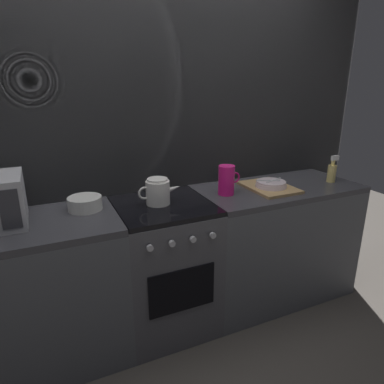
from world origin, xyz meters
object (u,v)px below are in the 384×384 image
at_px(pitcher, 227,180).
at_px(spray_bottle, 332,172).
at_px(kettle, 158,192).
at_px(dish_pile, 270,186).
at_px(stove_unit, 165,266).
at_px(mixing_bowl, 85,203).

xyz_separation_m(pitcher, spray_bottle, (0.88, -0.07, -0.02)).
xyz_separation_m(kettle, spray_bottle, (1.37, -0.08, -0.00)).
xyz_separation_m(pitcher, dish_pile, (0.34, -0.02, -0.08)).
height_order(stove_unit, dish_pile, dish_pile).
bearing_deg(stove_unit, pitcher, -0.38).
xyz_separation_m(stove_unit, spray_bottle, (1.34, -0.07, 0.53)).
relative_size(mixing_bowl, pitcher, 1.00).
bearing_deg(pitcher, spray_bottle, -4.37).
xyz_separation_m(mixing_bowl, dish_pile, (1.26, -0.12, -0.02)).
bearing_deg(kettle, dish_pile, -2.66).
bearing_deg(stove_unit, dish_pile, -1.97).
height_order(stove_unit, pitcher, pitcher).
distance_m(stove_unit, spray_bottle, 1.44).
height_order(kettle, mixing_bowl, kettle).
relative_size(mixing_bowl, spray_bottle, 0.99).
xyz_separation_m(stove_unit, mixing_bowl, (-0.46, 0.10, 0.49)).
relative_size(stove_unit, pitcher, 4.50).
relative_size(dish_pile, spray_bottle, 1.97).
xyz_separation_m(stove_unit, dish_pile, (0.80, -0.03, 0.47)).
xyz_separation_m(stove_unit, kettle, (-0.03, 0.01, 0.53)).
xyz_separation_m(kettle, dish_pile, (0.83, -0.04, -0.06)).
distance_m(pitcher, spray_bottle, 0.88).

